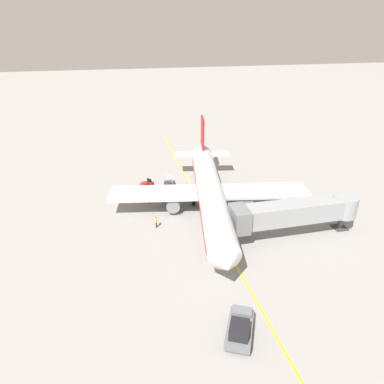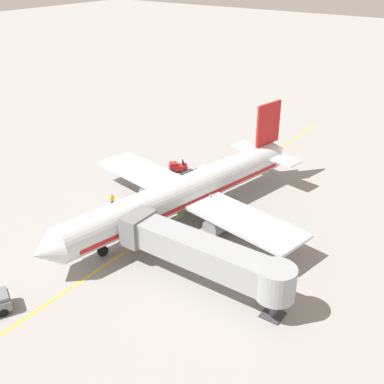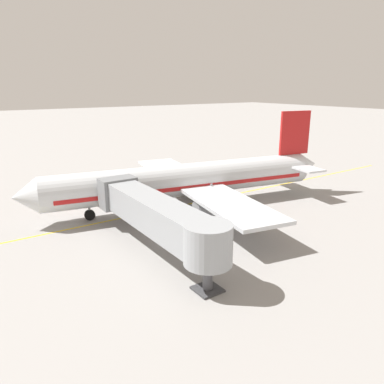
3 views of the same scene
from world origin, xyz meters
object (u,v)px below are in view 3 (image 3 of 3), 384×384
(baggage_cart_front, at_px, (196,183))
(baggage_cart_third_in_train, at_px, (231,179))
(ground_crew_loader, at_px, (180,179))
(parked_airliner, at_px, (189,180))
(ground_crew_wing_walker, at_px, (133,186))
(baggage_cart_second_in_train, at_px, (214,181))
(jet_bridge, at_px, (156,215))
(baggage_tug_lead, at_px, (211,175))
(baggage_tug_trailing, at_px, (211,184))

(baggage_cart_front, relative_size, baggage_cart_third_in_train, 1.00)
(ground_crew_loader, bearing_deg, baggage_cart_third_in_train, -124.14)
(parked_airliner, xyz_separation_m, ground_crew_wing_walker, (8.58, 3.20, -2.23))
(parked_airliner, relative_size, baggage_cart_second_in_train, 12.62)
(jet_bridge, distance_m, baggage_tug_lead, 25.83)
(jet_bridge, height_order, ground_crew_wing_walker, jet_bridge)
(baggage_tug_trailing, distance_m, baggage_cart_third_in_train, 3.63)
(baggage_tug_lead, xyz_separation_m, baggage_cart_third_in_train, (-3.94, -0.61, 0.24))
(parked_airliner, xyz_separation_m, baggage_cart_second_in_train, (5.03, -7.59, -2.24))
(baggage_tug_lead, relative_size, baggage_cart_front, 0.90)
(parked_airliner, distance_m, ground_crew_loader, 9.81)
(parked_airliner, xyz_separation_m, baggage_tug_lead, (8.42, -9.62, -2.47))
(baggage_cart_front, bearing_deg, baggage_tug_trailing, -118.01)
(baggage_tug_trailing, relative_size, baggage_cart_front, 0.92)
(jet_bridge, relative_size, ground_crew_loader, 10.44)
(baggage_cart_third_in_train, bearing_deg, baggage_tug_trailing, 87.85)
(baggage_cart_front, height_order, baggage_cart_second_in_train, same)
(jet_bridge, distance_m, baggage_cart_second_in_train, 22.06)
(baggage_tug_lead, relative_size, ground_crew_wing_walker, 1.56)
(parked_airliner, bearing_deg, ground_crew_wing_walker, 20.47)
(parked_airliner, xyz_separation_m, jet_bridge, (-8.95, 9.29, 0.27))
(baggage_cart_second_in_train, height_order, ground_crew_wing_walker, ground_crew_wing_walker)
(parked_airliner, xyz_separation_m, baggage_tug_trailing, (4.62, -6.61, -2.47))
(ground_crew_wing_walker, bearing_deg, parked_airliner, -159.53)
(baggage_cart_third_in_train, bearing_deg, baggage_cart_front, 78.58)
(parked_airliner, relative_size, jet_bridge, 2.11)
(baggage_tug_lead, xyz_separation_m, baggage_tug_trailing, (-3.80, 3.01, 0.00))
(baggage_cart_front, bearing_deg, jet_bridge, 135.83)
(jet_bridge, bearing_deg, baggage_cart_third_in_train, -55.49)
(baggage_tug_lead, xyz_separation_m, ground_crew_loader, (0.16, 5.43, 0.24))
(parked_airliner, bearing_deg, ground_crew_loader, -26.00)
(parked_airliner, distance_m, baggage_cart_front, 7.70)
(baggage_tug_trailing, height_order, ground_crew_loader, ground_crew_loader)
(jet_bridge, height_order, baggage_tug_trailing, jet_bridge)
(jet_bridge, bearing_deg, baggage_tug_lead, -47.44)
(ground_crew_wing_walker, bearing_deg, baggage_tug_trailing, -111.99)
(ground_crew_wing_walker, distance_m, ground_crew_loader, 7.39)
(jet_bridge, distance_m, ground_crew_wing_walker, 18.72)
(jet_bridge, distance_m, ground_crew_loader, 22.25)
(parked_airliner, height_order, baggage_tug_lead, parked_airliner)
(baggage_tug_lead, height_order, baggage_tug_trailing, same)
(baggage_tug_lead, height_order, baggage_cart_front, baggage_tug_lead)
(baggage_tug_lead, distance_m, baggage_cart_second_in_train, 3.96)
(baggage_tug_lead, xyz_separation_m, ground_crew_wing_walker, (0.16, 12.82, 0.24))
(baggage_tug_trailing, height_order, baggage_cart_second_in_train, baggage_tug_trailing)
(ground_crew_wing_walker, bearing_deg, baggage_cart_second_in_train, -108.22)
(baggage_cart_second_in_train, bearing_deg, baggage_tug_lead, -30.87)
(baggage_tug_lead, relative_size, ground_crew_loader, 1.56)
(baggage_cart_third_in_train, bearing_deg, baggage_tug_lead, 8.82)
(jet_bridge, height_order, baggage_tug_lead, jet_bridge)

